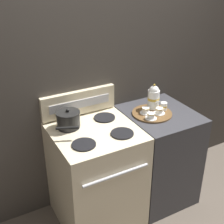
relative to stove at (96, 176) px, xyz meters
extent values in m
plane|color=brown|center=(0.30, 0.00, -0.46)|extent=(6.00, 6.00, 0.00)
cube|color=#423D38|center=(0.30, 0.36, 0.64)|extent=(6.00, 0.05, 2.20)
cube|color=beige|center=(0.00, 0.00, 0.00)|extent=(0.68, 0.66, 0.91)
cylinder|color=silver|center=(0.00, -0.35, 0.25)|extent=(0.55, 0.02, 0.02)
cylinder|color=black|center=(-0.16, 0.15, 0.46)|extent=(0.18, 0.18, 0.01)
cylinder|color=black|center=(0.16, 0.15, 0.46)|extent=(0.18, 0.18, 0.01)
cylinder|color=black|center=(-0.16, -0.15, 0.46)|extent=(0.18, 0.18, 0.01)
cylinder|color=black|center=(0.16, -0.15, 0.46)|extent=(0.18, 0.18, 0.01)
cube|color=beige|center=(0.00, 0.31, 0.57)|extent=(0.67, 0.05, 0.21)
cube|color=#B7B7BC|center=(0.00, 0.28, 0.57)|extent=(0.55, 0.01, 0.07)
cube|color=#38383D|center=(0.65, 0.00, 0.00)|extent=(0.59, 0.66, 0.91)
cylinder|color=black|center=(-0.16, 0.15, 0.52)|extent=(0.19, 0.19, 0.12)
cylinder|color=black|center=(-0.16, 0.15, 0.59)|extent=(0.19, 0.19, 0.01)
sphere|color=black|center=(-0.16, 0.15, 0.61)|extent=(0.03, 0.03, 0.03)
cylinder|color=black|center=(-0.23, -0.02, 0.55)|extent=(0.17, 0.09, 0.02)
cylinder|color=brown|center=(0.56, 0.02, 0.46)|extent=(0.35, 0.35, 0.01)
cylinder|color=white|center=(0.63, 0.09, 0.55)|extent=(0.10, 0.10, 0.17)
cylinder|color=gold|center=(0.63, 0.09, 0.56)|extent=(0.11, 0.11, 0.02)
sphere|color=white|center=(0.63, 0.09, 0.64)|extent=(0.09, 0.09, 0.09)
sphere|color=gold|center=(0.63, 0.09, 0.69)|extent=(0.02, 0.02, 0.02)
cone|color=white|center=(0.63, 0.01, 0.56)|extent=(0.03, 0.08, 0.06)
cylinder|color=white|center=(0.49, -0.07, 0.47)|extent=(0.10, 0.10, 0.01)
cylinder|color=white|center=(0.49, -0.07, 0.50)|extent=(0.06, 0.06, 0.05)
cylinder|color=gold|center=(0.49, -0.07, 0.51)|extent=(0.07, 0.07, 0.01)
cylinder|color=white|center=(0.51, 0.04, 0.47)|extent=(0.10, 0.10, 0.01)
cylinder|color=white|center=(0.51, 0.04, 0.50)|extent=(0.06, 0.06, 0.05)
cylinder|color=gold|center=(0.51, 0.04, 0.51)|extent=(0.07, 0.07, 0.01)
cylinder|color=white|center=(0.61, -0.03, 0.47)|extent=(0.10, 0.10, 0.01)
cylinder|color=white|center=(0.61, -0.03, 0.50)|extent=(0.06, 0.06, 0.05)
cylinder|color=gold|center=(0.61, -0.03, 0.51)|extent=(0.07, 0.07, 0.01)
cylinder|color=white|center=(0.69, 0.02, 0.50)|extent=(0.06, 0.06, 0.07)
cylinder|color=gold|center=(0.69, 0.02, 0.50)|extent=(0.06, 0.06, 0.01)
camera|label=1|loc=(-0.91, -1.94, 1.72)|focal=50.00mm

